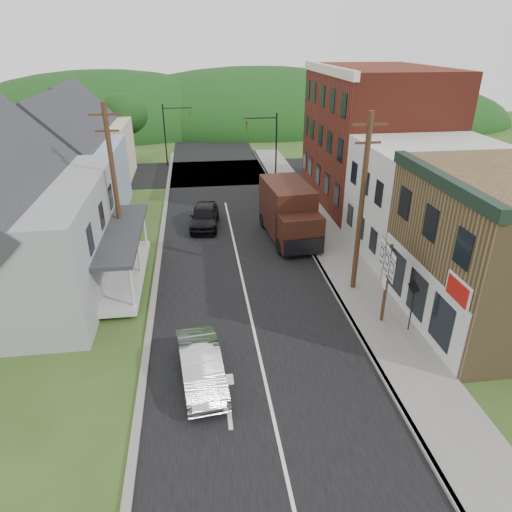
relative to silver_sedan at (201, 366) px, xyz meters
name	(u,v)px	position (x,y,z in m)	size (l,w,h in m)	color
ground	(255,337)	(2.40, 2.51, -0.71)	(120.00, 120.00, 0.00)	#2D4719
road	(234,244)	(2.40, 12.51, -0.71)	(9.00, 90.00, 0.02)	black
cross_road	(218,173)	(2.40, 29.51, -0.71)	(60.00, 9.00, 0.02)	black
sidewalk_right	(334,251)	(8.30, 10.51, -0.64)	(2.80, 55.00, 0.15)	slate
curb_right	(312,252)	(6.95, 10.51, -0.64)	(0.20, 55.00, 0.15)	slate
curb_left	(158,262)	(-2.25, 10.51, -0.65)	(0.30, 55.00, 0.12)	slate
storefront_tan	(512,251)	(13.70, 2.51, 2.79)	(8.00, 8.00, 7.00)	brown
storefront_white	(430,201)	(13.70, 10.01, 2.54)	(8.00, 7.00, 6.50)	silver
storefront_red	(374,138)	(13.70, 19.51, 4.29)	(8.00, 12.00, 10.00)	maroon
house_blue	(70,165)	(-8.60, 19.51, 2.98)	(7.14, 8.16, 7.28)	#7C90A9
house_cream	(87,139)	(-9.10, 28.51, 2.98)	(7.14, 8.16, 7.28)	beige
utility_pole_right	(361,205)	(8.00, 6.01, 3.94)	(1.60, 0.26, 9.00)	#472D19
utility_pole_left	(115,187)	(-4.10, 10.51, 3.94)	(1.60, 0.26, 9.00)	#472D19
traffic_signal_right	(268,139)	(6.70, 26.01, 3.05)	(2.87, 0.20, 6.00)	black
traffic_signal_left	(171,127)	(-1.90, 33.01, 3.05)	(2.87, 0.20, 6.00)	black
tree_left_d	(123,114)	(-6.60, 34.51, 4.17)	(4.80, 4.80, 6.94)	#382616
forested_ridge	(207,123)	(2.40, 57.51, -0.71)	(90.00, 30.00, 16.00)	#11350F
silver_sedan	(201,366)	(0.00, 0.00, 0.00)	(1.51, 4.32, 1.42)	#B8B8BD
dark_sedan	(205,216)	(0.65, 15.74, 0.06)	(1.82, 4.53, 1.54)	black
delivery_van	(289,212)	(5.98, 12.99, 1.08)	(3.09, 6.52, 3.54)	black
route_sign_cluster	(387,272)	(8.25, 2.86, 1.91)	(0.33, 2.17, 3.82)	#472D19
warning_sign	(413,298)	(9.17, 1.98, 1.04)	(0.27, 0.65, 2.51)	black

